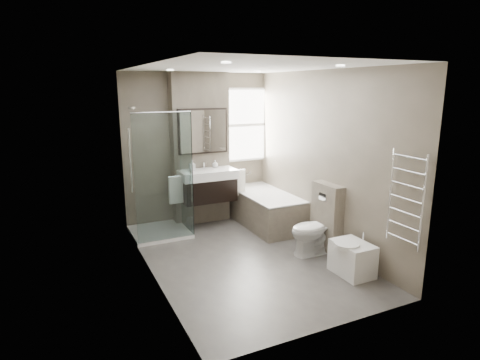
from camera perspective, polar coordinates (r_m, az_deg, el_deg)
room at (r=5.38m, az=0.73°, el=1.79°), size 2.70×3.90×2.70m
vanity_pier at (r=6.99m, az=-5.70°, el=4.37°), size 1.00×0.25×2.60m
vanity at (r=6.78m, az=-4.59°, el=-0.71°), size 0.95×0.47×0.66m
mirror_cabinet at (r=6.80m, az=-5.29°, el=6.93°), size 0.86×0.08×0.76m
towel_left at (r=6.60m, az=-9.07°, el=-1.41°), size 0.24×0.06×0.44m
towel_right at (r=6.98m, az=-0.23°, el=-0.44°), size 0.24×0.06×0.44m
shower_enclosure at (r=6.56m, az=-10.47°, el=-3.63°), size 0.90×0.90×2.00m
bathtub at (r=6.99m, az=3.55°, el=-3.89°), size 0.75×1.60×0.57m
window at (r=7.39m, az=0.60°, el=7.83°), size 0.98×0.06×1.33m
toilet at (r=5.87m, az=10.63°, el=-6.92°), size 0.73×0.42×0.74m
cistern_box at (r=6.01m, az=12.24°, el=-5.20°), size 0.19×0.55×1.00m
bidet at (r=5.41m, az=15.63°, el=-10.61°), size 0.46×0.53×0.55m
towel_radiator at (r=4.91m, az=22.56°, el=-2.50°), size 0.03×0.49×1.10m
soap_bottle_a at (r=6.66m, az=-6.79°, el=2.07°), size 0.08×0.08×0.18m
soap_bottle_b at (r=6.89m, az=-3.57°, el=2.31°), size 0.10×0.10×0.13m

